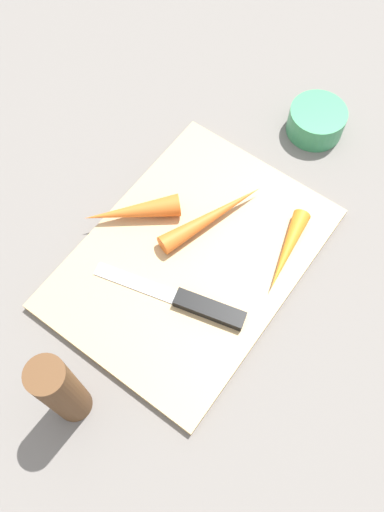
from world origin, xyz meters
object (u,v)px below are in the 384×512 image
Objects in this scene: cutting_board at (192,258)px; small_bowl at (316,121)px; carrot_medium at (130,214)px; carrot_longest at (212,216)px; knife at (199,306)px; pepper_grinder at (59,389)px; carrot_shortest at (287,250)px.

cutting_board is 4.35× the size of small_bowl.
carrot_longest is (0.06, -0.09, -0.00)m from carrot_medium.
knife reaches higher than cutting_board.
carrot_longest reaches higher than knife.
knife is at bearing -16.22° from pepper_grinder.
small_bowl is (0.21, 0.08, -0.00)m from carrot_shortest.
carrot_longest is (-0.02, 0.11, 0.00)m from carrot_shortest.
carrot_medium is 0.31m from small_bowl.
carrot_medium is 0.21m from carrot_shortest.
cutting_board is at bearing -60.83° from knife.
carrot_shortest is 0.79× the size of pepper_grinder.
carrot_medium is 1.53× the size of small_bowl.
carrot_longest is at bearing -93.23° from carrot_shortest.
small_bowl is 0.56× the size of pepper_grinder.
carrot_medium is at bearing 22.78° from pepper_grinder.
carrot_longest is 0.29m from pepper_grinder.
carrot_shortest is at bearing -61.54° from carrot_longest.
carrot_medium is 0.81× the size of carrot_longest.
small_bowl is (0.29, -0.12, -0.01)m from carrot_medium.
carrot_longest is at bearing 1.19° from pepper_grinder.
carrot_shortest reaches higher than cutting_board.
carrot_longest is 1.90× the size of small_bowl.
pepper_grinder reaches higher than knife.
cutting_board is 0.07m from knife.
cutting_board is 0.28m from small_bowl.
carrot_shortest is at bearing -159.57° from small_bowl.
carrot_shortest reaches higher than knife.
small_bowl is at bearing -4.06° from cutting_board.
pepper_grinder reaches higher than carrot_shortest.
knife is (-0.05, -0.05, 0.01)m from cutting_board.
carrot_medium is 0.86× the size of pepper_grinder.
pepper_grinder is (-0.51, 0.02, 0.05)m from small_bowl.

